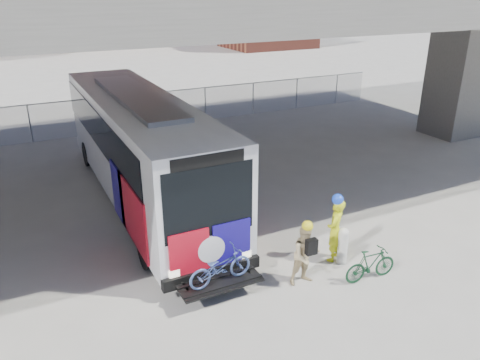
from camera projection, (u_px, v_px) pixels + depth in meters
ground at (237, 225)px, 14.66m from camera, size 160.00×160.00×0.00m
bus at (139, 140)px, 15.83m from camera, size 2.67×12.90×3.69m
chainlink_fence at (133, 102)px, 24.02m from camera, size 30.00×0.06×30.00m
brick_buildings at (58, 1)px, 52.89m from camera, size 54.00×22.00×12.00m
bollard at (343, 244)px, 12.48m from camera, size 0.27×0.27×1.05m
cyclist_hivis at (335, 228)px, 12.50m from camera, size 0.78×0.72×1.95m
cyclist_tan at (306, 254)px, 11.52m from camera, size 0.80×0.64×1.74m
bike_parked at (371, 265)px, 11.79m from camera, size 1.50×0.53×0.88m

